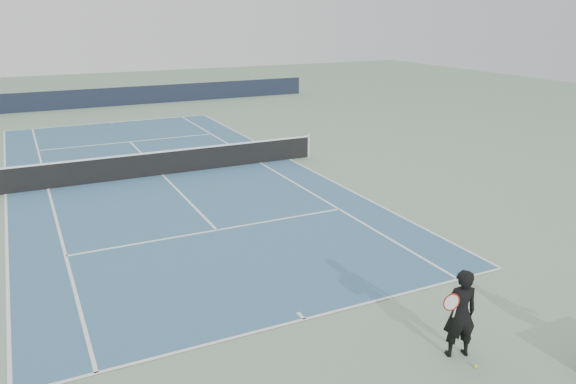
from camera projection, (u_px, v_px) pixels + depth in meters
name	position (u px, v px, depth m)	size (l,w,h in m)	color
ground	(163.00, 175.00, 21.71)	(80.00, 80.00, 0.00)	gray
court_surface	(163.00, 175.00, 21.71)	(10.97, 23.77, 0.01)	#386586
tennis_net	(162.00, 163.00, 21.56)	(12.90, 0.10, 1.07)	silver
windscreen_far	(95.00, 98.00, 36.83)	(30.00, 0.25, 1.20)	black
tennis_player	(460.00, 313.00, 10.12)	(0.83, 0.62, 1.72)	black
tennis_ball	(476.00, 366.00, 9.98)	(0.07, 0.07, 0.07)	#CBDC2D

